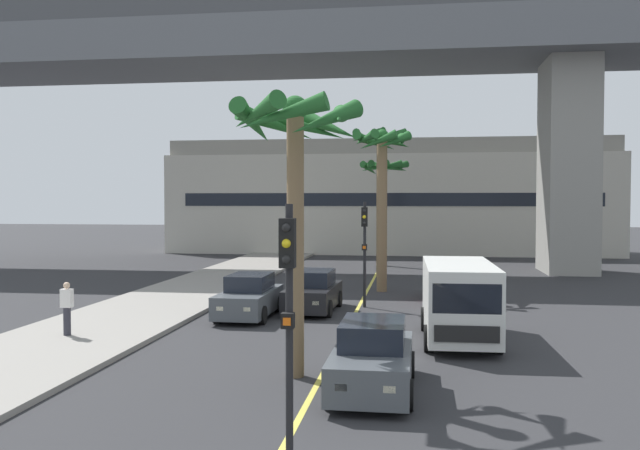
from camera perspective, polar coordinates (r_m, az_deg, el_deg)
sidewalk_left at (r=20.87m, az=-21.79°, el=-9.60°), size 4.80×80.00×0.15m
lane_stripe_center at (r=26.14m, az=3.11°, el=-7.25°), size 0.14×56.00×0.01m
bridge_overpass at (r=42.21m, az=6.57°, el=14.16°), size 66.64×8.00×16.65m
pier_building_backdrop at (r=55.54m, az=5.80°, el=2.30°), size 35.33×8.04×9.03m
car_queue_front at (r=29.11m, az=11.08°, el=-4.90°), size 1.89×4.13×1.56m
car_queue_second at (r=24.75m, az=-6.01°, el=-6.12°), size 1.87×4.12×1.56m
car_queue_third at (r=15.34m, az=4.47°, el=-11.22°), size 1.86×4.11×1.56m
car_queue_fourth at (r=25.95m, az=-0.58°, el=-5.72°), size 1.93×4.15×1.56m
delivery_van at (r=20.82m, az=11.66°, el=-6.13°), size 2.23×5.28×2.36m
traffic_light_median_near at (r=10.49m, az=-2.69°, el=-6.35°), size 0.24×0.37×4.20m
traffic_light_median_far at (r=26.66m, az=3.79°, el=-1.21°), size 0.24×0.37×4.20m
palm_tree_near_median at (r=38.06m, az=5.06°, el=5.81°), size 3.25×3.40×8.28m
palm_tree_mid_median at (r=31.46m, az=5.28°, el=4.72°), size 2.88×2.90×7.54m
palm_tree_far_median at (r=16.20m, az=-2.07°, el=6.34°), size 3.34×3.33×6.75m
palm_tree_farthest_median at (r=43.73m, az=5.42°, el=3.97°), size 3.23×3.28×6.89m
pedestrian_near_crosswalk at (r=21.99m, az=-20.62°, el=-6.55°), size 0.34×0.22×1.62m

